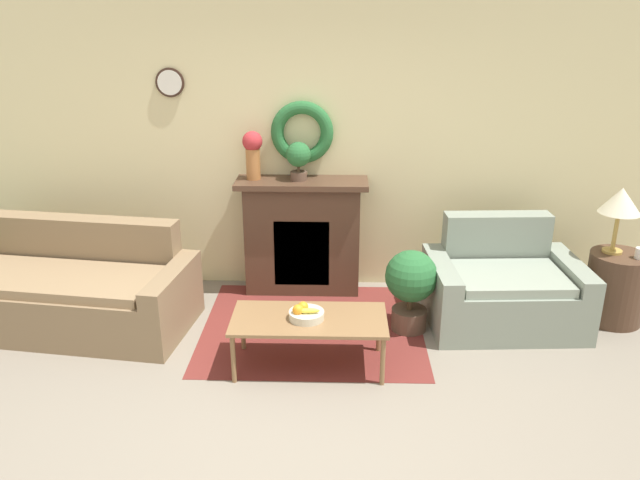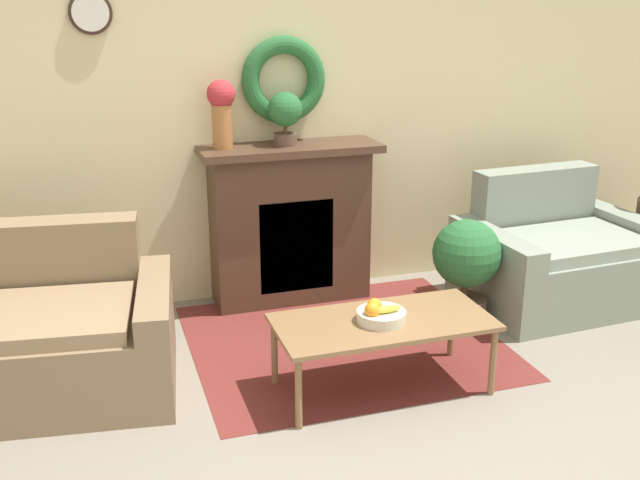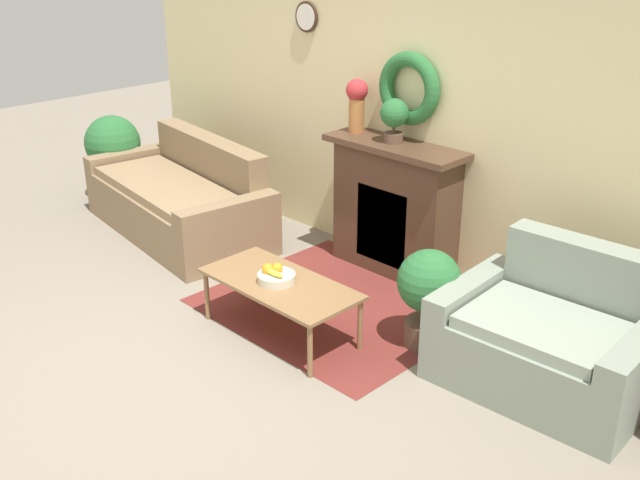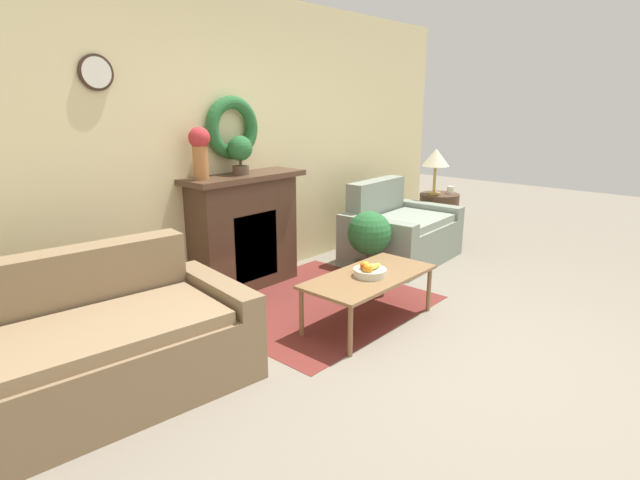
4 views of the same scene
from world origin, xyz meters
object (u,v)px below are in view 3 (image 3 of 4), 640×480
Objects in this scene: coffee_table at (280,286)px; potted_plant_floor_by_loveseat at (429,290)px; vase_on_mantel_left at (357,101)px; potted_plant_on_mantel at (394,116)px; loveseat_right at (549,340)px; couch_left at (181,200)px; fireplace at (394,208)px; fruit_bowl at (275,275)px; potted_plant_floor_by_couch at (113,146)px.

coffee_table is 1.64× the size of potted_plant_floor_by_loveseat.
vase_on_mantel_left is 1.26× the size of potted_plant_on_mantel.
loveseat_right is at bearing 12.13° from potted_plant_floor_by_loveseat.
couch_left is 2.87m from potted_plant_floor_by_loveseat.
fireplace is 0.75m from potted_plant_on_mantel.
loveseat_right is at bearing 25.65° from fruit_bowl.
fruit_bowl is (-1.66, -0.79, 0.15)m from loveseat_right.
vase_on_mantel_left is at bearing 150.85° from potted_plant_floor_by_loveseat.
vase_on_mantel_left is (-0.56, 1.37, 0.98)m from coffee_table.
potted_plant_on_mantel reaches higher than potted_plant_floor_by_loveseat.
potted_plant_on_mantel is (0.41, -0.02, -0.05)m from vase_on_mantel_left.
potted_plant_on_mantel is 3.30m from potted_plant_floor_by_couch.
couch_left is at bearing 163.14° from coffee_table.
loveseat_right is (1.75, -0.59, -0.25)m from fireplace.
potted_plant_floor_by_couch is (-3.15, -0.68, -0.74)m from potted_plant_on_mantel.
coffee_table is (2.06, -0.62, 0.07)m from couch_left.
potted_plant_floor_by_couch is (-4.92, -0.10, 0.26)m from loveseat_right.
couch_left is 1.27m from potted_plant_floor_by_couch.
vase_on_mantel_left is 0.50× the size of potted_plant_floor_by_couch.
fireplace reaches higher than couch_left.
couch_left is 3.03× the size of potted_plant_floor_by_loveseat.
vase_on_mantel_left reaches higher than coffee_table.
potted_plant_on_mantel reaches higher than couch_left.
fireplace is 1.39m from fruit_bowl.
fireplace is 0.91m from vase_on_mantel_left.
potted_plant_on_mantel is at bearing 96.40° from coffee_table.
fruit_bowl is 0.37× the size of potted_plant_floor_by_loveseat.
potted_plant_on_mantel is at bearing 12.15° from potted_plant_floor_by_couch.
potted_plant_floor_by_couch is 4.12m from potted_plant_floor_by_loveseat.
fruit_bowl is 3.34m from potted_plant_floor_by_couch.
couch_left is at bearing 179.64° from potted_plant_floor_by_loveseat.
coffee_table is 1.65m from potted_plant_on_mantel.
potted_plant_on_mantel is 0.49× the size of potted_plant_floor_by_loveseat.
loveseat_right is at bearing 1.19° from potted_plant_floor_by_couch.
fireplace is 0.91× the size of loveseat_right.
fireplace is 2.74× the size of vase_on_mantel_left.
potted_plant_floor_by_couch is (-1.24, 0.05, 0.26)m from couch_left.
couch_left is at bearing 162.53° from fruit_bowl.
coffee_table is 0.09m from fruit_bowl.
fireplace is 0.56× the size of couch_left.
fireplace is at bearing 27.66° from potted_plant_on_mantel.
potted_plant_on_mantel is at bearing 142.25° from potted_plant_floor_by_loveseat.
vase_on_mantel_left is 0.62× the size of potted_plant_floor_by_loveseat.
fruit_bowl is at bearing -9.94° from couch_left.
fireplace reaches higher than fruit_bowl.
couch_left is 1.63× the size of loveseat_right.
couch_left is at bearing -158.98° from potted_plant_on_mantel.
vase_on_mantel_left is (1.49, 0.75, 1.05)m from couch_left.
potted_plant_floor_by_couch is at bearing -165.69° from vase_on_mantel_left.
loveseat_right is at bearing -17.92° from potted_plant_on_mantel.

